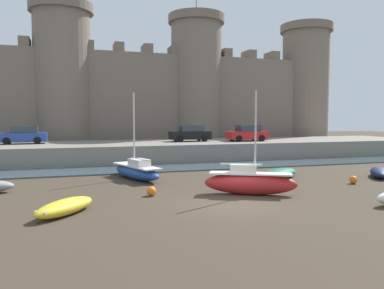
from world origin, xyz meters
TOP-DOWN VIEW (x-y plane):
  - ground_plane at (0.00, 0.00)m, footprint 160.00×160.00m
  - water_channel at (0.00, 12.90)m, footprint 80.00×4.50m
  - quay_road at (0.00, 20.15)m, footprint 59.96×10.00m
  - castle at (-0.00, 29.57)m, footprint 55.01×7.04m
  - rowboat_midflat_right at (6.15, 5.96)m, footprint 4.01×3.31m
  - rowboat_foreground_centre at (-7.27, 0.24)m, footprint 2.89×3.18m
  - sailboat_foreground_right at (1.83, 1.65)m, footprint 4.76×3.13m
  - rowboat_midflat_centre at (12.78, 4.26)m, footprint 3.10×3.43m
  - sailboat_midflat_left at (-3.02, 8.37)m, footprint 3.04×5.52m
  - mooring_buoy_off_centre at (9.31, 2.72)m, footprint 0.49×0.49m
  - mooring_buoy_near_channel at (-3.14, 2.85)m, footprint 0.49×0.49m
  - car_quay_west at (4.36, 20.37)m, footprint 4.13×1.93m
  - car_quay_centre_east at (-11.32, 21.40)m, footprint 4.13×1.93m
  - car_quay_east at (10.03, 18.95)m, footprint 4.13×1.93m

SIDE VIEW (x-z plane):
  - ground_plane at x=0.00m, z-range 0.00..0.00m
  - water_channel at x=0.00m, z-range 0.00..0.10m
  - mooring_buoy_off_centre at x=9.31m, z-range 0.00..0.49m
  - mooring_buoy_near_channel at x=-3.14m, z-range 0.00..0.49m
  - rowboat_foreground_centre at x=-7.27m, z-range 0.02..0.66m
  - rowboat_midflat_right at x=6.15m, z-range 0.02..0.66m
  - rowboat_midflat_centre at x=12.78m, z-range 0.02..0.68m
  - sailboat_midflat_left at x=-3.02m, z-range -2.28..3.38m
  - sailboat_foreground_right at x=1.83m, z-range -2.03..3.37m
  - quay_road at x=0.00m, z-range 0.00..1.65m
  - car_quay_west at x=4.36m, z-range 1.62..3.24m
  - car_quay_centre_east at x=-11.32m, z-range 1.62..3.24m
  - car_quay_east at x=10.03m, z-range 1.62..3.24m
  - castle at x=0.00m, z-range -2.33..17.46m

